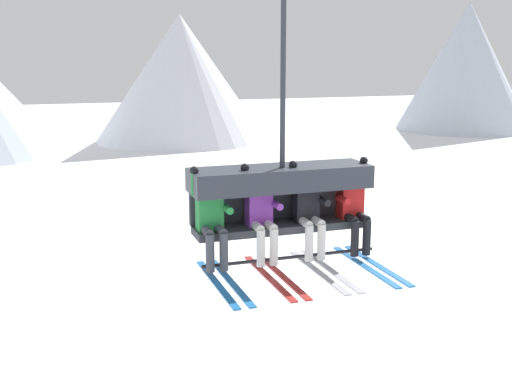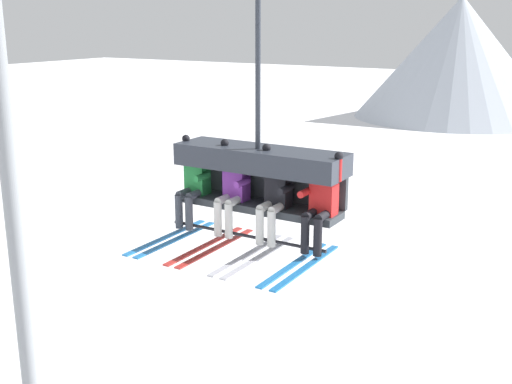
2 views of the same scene
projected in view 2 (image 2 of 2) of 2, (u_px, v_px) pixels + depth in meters
The scene contains 7 objects.
mountain_peak_west at pixel (458, 58), 54.68m from camera, with size 17.17×17.17×10.21m.
lift_tower_near at pixel (12, 204), 12.75m from camera, with size 0.36×1.88×9.22m.
chairlift_chair at pixel (261, 168), 8.68m from camera, with size 2.41×0.74×3.49m.
skier_green at pixel (192, 183), 9.07m from camera, with size 0.48×1.70×1.34m.
skier_purple at pixel (232, 189), 8.74m from camera, with size 0.48×1.70×1.34m.
skier_black at pixel (274, 195), 8.41m from camera, with size 0.48×1.70×1.34m.
skier_red at pixel (320, 203), 8.08m from camera, with size 0.48×1.70×1.34m.
Camera 2 is at (4.18, -8.02, 8.34)m, focal length 45.00 mm.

